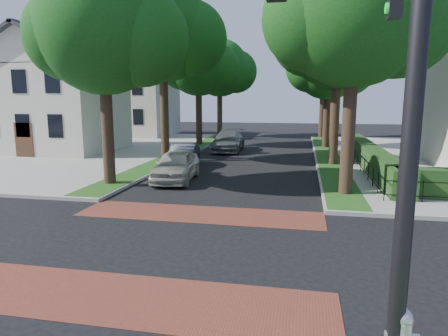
{
  "coord_description": "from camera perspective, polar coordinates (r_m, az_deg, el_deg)",
  "views": [
    {
      "loc": [
        3.63,
        -10.53,
        4.2
      ],
      "look_at": [
        0.72,
        4.09,
        1.6
      ],
      "focal_mm": 32.0,
      "sensor_mm": 36.0,
      "label": 1
    }
  ],
  "objects": [
    {
      "name": "parked_car_middle",
      "position": [
        24.85,
        -5.79,
        1.75
      ],
      "size": [
        1.97,
        4.4,
        1.4
      ],
      "primitive_type": "imported",
      "rotation": [
        0.0,
        0.0,
        0.12
      ],
      "color": "black",
      "rests_on": "ground"
    },
    {
      "name": "grass_strip_nw",
      "position": [
        31.24,
        -5.67,
        2.41
      ],
      "size": [
        1.6,
        29.8,
        0.02
      ],
      "primitive_type": "cube",
      "color": "#234B15",
      "rests_on": "sidewalk_nw"
    },
    {
      "name": "tree_left_near",
      "position": [
        20.15,
        -16.37,
        18.26
      ],
      "size": [
        7.5,
        6.45,
        10.2
      ],
      "color": "black",
      "rests_on": "sidewalk_nw"
    },
    {
      "name": "tree_right_back",
      "position": [
        43.91,
        14.19,
        13.6
      ],
      "size": [
        7.5,
        6.45,
        10.2
      ],
      "color": "black",
      "rests_on": "sidewalk_ne"
    },
    {
      "name": "tree_left_mid",
      "position": [
        27.62,
        -8.4,
        18.42
      ],
      "size": [
        8.0,
        6.88,
        11.48
      ],
      "color": "black",
      "rests_on": "sidewalk_nw"
    },
    {
      "name": "parked_car_rear",
      "position": [
        32.27,
        0.59,
        3.89
      ],
      "size": [
        2.57,
        5.77,
        1.65
      ],
      "primitive_type": "imported",
      "rotation": [
        0.0,
        0.0,
        0.05
      ],
      "color": "slate",
      "rests_on": "ground"
    },
    {
      "name": "tree_left_back",
      "position": [
        44.8,
        -0.42,
        14.0
      ],
      "size": [
        7.75,
        6.66,
        10.44
      ],
      "color": "black",
      "rests_on": "sidewalk_nw"
    },
    {
      "name": "ground",
      "position": [
        11.9,
        -7.41,
        -10.85
      ],
      "size": [
        120.0,
        120.0,
        0.0
      ],
      "primitive_type": "plane",
      "color": "black",
      "rests_on": "ground"
    },
    {
      "name": "tree_left_far",
      "position": [
        36.02,
        -3.43,
        14.53
      ],
      "size": [
        7.0,
        6.02,
        9.86
      ],
      "color": "black",
      "rests_on": "sidewalk_nw"
    },
    {
      "name": "house_left_near",
      "position": [
        34.35,
        -23.0,
        10.53
      ],
      "size": [
        10.0,
        9.0,
        10.14
      ],
      "color": "beige",
      "rests_on": "sidewalk_nw"
    },
    {
      "name": "grass_strip_ne",
      "position": [
        29.95,
        14.53,
        1.83
      ],
      "size": [
        1.6,
        29.8,
        0.02
      ],
      "primitive_type": "cube",
      "color": "#234B15",
      "rests_on": "sidewalk_ne"
    },
    {
      "name": "tree_right_near",
      "position": [
        18.2,
        18.44,
        20.27
      ],
      "size": [
        7.75,
        6.67,
        10.66
      ],
      "color": "black",
      "rests_on": "sidewalk_ne"
    },
    {
      "name": "fence_main_road",
      "position": [
        25.99,
        18.36,
        1.43
      ],
      "size": [
        0.06,
        18.0,
        0.9
      ],
      "primitive_type": null,
      "color": "black",
      "rests_on": "sidewalk_ne"
    },
    {
      "name": "parked_car_front",
      "position": [
        20.69,
        -6.85,
        0.36
      ],
      "size": [
        2.27,
        4.82,
        1.59
      ],
      "primitive_type": "imported",
      "rotation": [
        0.0,
        0.0,
        0.08
      ],
      "color": "#B9B7A6",
      "rests_on": "ground"
    },
    {
      "name": "traffic_signal",
      "position": [
        6.26,
        23.49,
        13.75
      ],
      "size": [
        2.17,
        2.0,
        8.0
      ],
      "color": "black",
      "rests_on": "sidewalk_se"
    },
    {
      "name": "sidewalk_nw",
      "position": [
        37.73,
        -26.69,
        2.56
      ],
      "size": [
        30.0,
        30.0,
        0.15
      ],
      "primitive_type": "cube",
      "color": "gray",
      "rests_on": "ground"
    },
    {
      "name": "crosswalk_near",
      "position": [
        9.19,
        -14.08,
        -17.58
      ],
      "size": [
        9.0,
        2.2,
        0.01
      ],
      "primitive_type": "cube",
      "color": "brown",
      "rests_on": "ground"
    },
    {
      "name": "hedge_main_road",
      "position": [
        26.08,
        20.12,
        1.69
      ],
      "size": [
        1.0,
        18.0,
        1.2
      ],
      "primitive_type": "cube",
      "color": "#184116",
      "rests_on": "sidewalk_ne"
    },
    {
      "name": "crosswalk_far",
      "position": [
        14.81,
        -3.45,
        -6.58
      ],
      "size": [
        9.0,
        2.2,
        0.01
      ],
      "primitive_type": "cube",
      "color": "brown",
      "rests_on": "ground"
    },
    {
      "name": "tree_right_mid",
      "position": [
        26.13,
        16.27,
        17.85
      ],
      "size": [
        8.25,
        7.09,
        11.22
      ],
      "color": "black",
      "rests_on": "sidewalk_ne"
    },
    {
      "name": "tree_right_far",
      "position": [
        34.91,
        14.89,
        14.02
      ],
      "size": [
        7.25,
        6.23,
        9.74
      ],
      "color": "black",
      "rests_on": "sidewalk_ne"
    },
    {
      "name": "house_left_far",
      "position": [
        46.63,
        -13.2,
        10.67
      ],
      "size": [
        10.0,
        9.0,
        10.14
      ],
      "color": "beige",
      "rests_on": "sidewalk_nw"
    }
  ]
}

